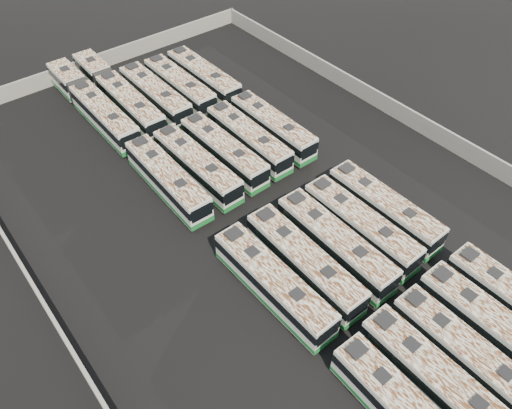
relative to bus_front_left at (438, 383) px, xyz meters
name	(u,v)px	position (x,y,z in m)	size (l,w,h in m)	color
ground	(271,210)	(2.93, 22.09, -1.84)	(140.00, 140.00, 0.00)	black
perimeter_wall	(271,203)	(2.93, 22.09, -0.74)	(45.20, 73.20, 2.20)	gray
bus_front_left	(438,383)	(0.00, 0.00, 0.00)	(2.72, 12.77, 3.60)	silver
bus_front_center	(466,356)	(3.41, -0.01, -0.06)	(2.66, 12.38, 3.49)	silver
bus_front_right	(494,330)	(6.95, -0.07, 0.00)	(2.74, 12.75, 3.59)	silver
bus_midfront_far_left	(273,283)	(-3.60, 14.02, 0.01)	(2.88, 12.88, 3.62)	silver
bus_midfront_left	(304,263)	(-0.08, 14.05, 0.02)	(2.90, 12.91, 3.63)	silver
bus_midfront_center	(335,244)	(3.54, 13.87, 0.02)	(2.86, 12.92, 3.63)	silver
bus_midfront_right	(360,226)	(6.97, 13.96, -0.03)	(2.73, 12.58, 3.54)	silver
bus_midfront_far_right	(384,208)	(10.48, 14.13, -0.04)	(2.72, 12.49, 3.52)	silver
bus_midback_far_left	(168,180)	(-3.63, 30.70, 0.00)	(2.96, 12.84, 3.61)	silver
bus_midback_left	(197,166)	(-0.08, 30.63, -0.02)	(2.93, 12.69, 3.56)	silver
bus_midback_center	(224,152)	(3.52, 30.77, -0.04)	(2.86, 12.54, 3.52)	silver
bus_midback_right	(249,139)	(7.03, 30.87, -0.05)	(2.71, 12.45, 3.50)	silver
bus_midback_far_right	(273,127)	(10.57, 30.89, -0.05)	(2.63, 12.42, 3.50)	silver
bus_back_far_left	(92,104)	(-3.55, 48.25, 0.00)	(2.77, 19.90, 3.61)	silver
bus_back_left	(118,93)	(-0.03, 48.35, 0.00)	(3.05, 19.95, 3.61)	silver
bus_back_center	(155,95)	(3.41, 44.98, 0.02)	(2.76, 12.89, 3.63)	silver
bus_back_right	(180,86)	(6.91, 44.88, -0.01)	(2.73, 12.72, 3.58)	silver
bus_back_far_right	(204,77)	(10.49, 44.72, 0.02)	(2.83, 12.91, 3.63)	silver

